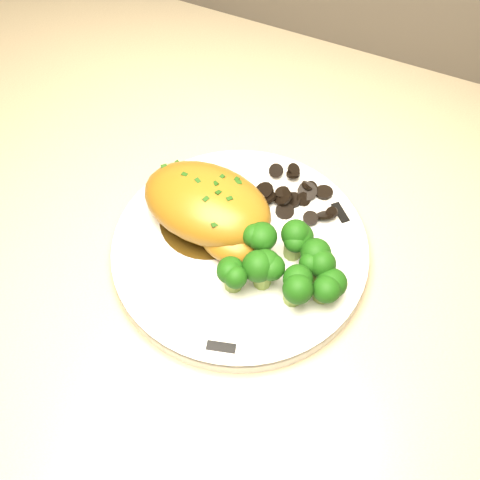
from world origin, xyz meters
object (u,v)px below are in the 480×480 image
at_px(counter, 395,435).
at_px(chicken_breast, 210,208).
at_px(broccoli_florets, 284,266).
at_px(plate, 240,250).

bearing_deg(counter, chicken_breast, -169.87).
xyz_separation_m(chicken_breast, broccoli_florets, (0.09, -0.03, -0.00)).
distance_m(counter, plate, 0.55).
bearing_deg(counter, broccoli_florets, -157.29).
height_order(counter, plate, counter).
distance_m(counter, chicken_breast, 0.60).
bearing_deg(chicken_breast, counter, 14.28).
bearing_deg(chicken_breast, plate, -13.79).
distance_m(plate, chicken_breast, 0.06).
xyz_separation_m(plate, chicken_breast, (-0.04, 0.01, 0.04)).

